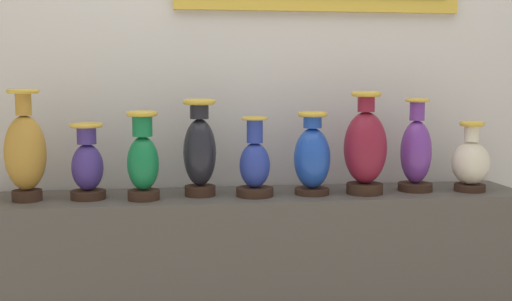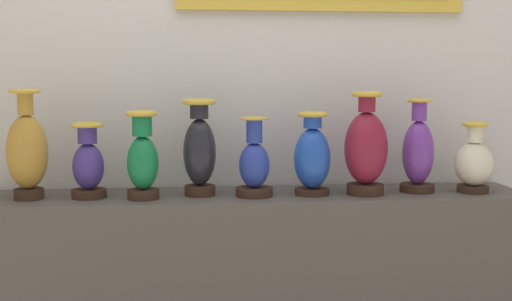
{
  "view_description": "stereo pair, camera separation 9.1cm",
  "coord_description": "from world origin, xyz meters",
  "px_view_note": "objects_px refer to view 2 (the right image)",
  "views": [
    {
      "loc": [
        -0.33,
        -2.48,
        1.28
      ],
      "look_at": [
        0.0,
        0.0,
        1.0
      ],
      "focal_mm": 43.13,
      "sensor_mm": 36.0,
      "label": 1
    },
    {
      "loc": [
        -0.24,
        -2.49,
        1.28
      ],
      "look_at": [
        0.0,
        0.0,
        1.0
      ],
      "focal_mm": 43.13,
      "sensor_mm": 36.0,
      "label": 2
    }
  ],
  "objects_px": {
    "vase_indigo": "(88,165)",
    "vase_emerald": "(143,159)",
    "vase_cobalt": "(254,165)",
    "vase_ivory": "(474,163)",
    "vase_sapphire": "(312,157)",
    "vase_violet": "(418,153)",
    "vase_ochre": "(27,151)",
    "vase_burgundy": "(366,149)",
    "vase_onyx": "(200,150)"
  },
  "relations": [
    {
      "from": "vase_sapphire",
      "to": "vase_ivory",
      "type": "xyz_separation_m",
      "value": [
        0.68,
        -0.01,
        -0.03
      ]
    },
    {
      "from": "vase_cobalt",
      "to": "vase_indigo",
      "type": "bearing_deg",
      "value": 177.51
    },
    {
      "from": "vase_onyx",
      "to": "vase_ivory",
      "type": "distance_m",
      "value": 1.14
    },
    {
      "from": "vase_violet",
      "to": "vase_ivory",
      "type": "distance_m",
      "value": 0.23
    },
    {
      "from": "vase_cobalt",
      "to": "vase_ivory",
      "type": "xyz_separation_m",
      "value": [
        0.92,
        -0.0,
        -0.0
      ]
    },
    {
      "from": "vase_burgundy",
      "to": "vase_onyx",
      "type": "bearing_deg",
      "value": 176.21
    },
    {
      "from": "vase_onyx",
      "to": "vase_sapphire",
      "type": "xyz_separation_m",
      "value": [
        0.46,
        -0.03,
        -0.03
      ]
    },
    {
      "from": "vase_emerald",
      "to": "vase_burgundy",
      "type": "relative_size",
      "value": 0.82
    },
    {
      "from": "vase_indigo",
      "to": "vase_emerald",
      "type": "bearing_deg",
      "value": -11.46
    },
    {
      "from": "vase_violet",
      "to": "vase_ivory",
      "type": "bearing_deg",
      "value": -9.52
    },
    {
      "from": "vase_sapphire",
      "to": "vase_onyx",
      "type": "bearing_deg",
      "value": 176.41
    },
    {
      "from": "vase_indigo",
      "to": "vase_burgundy",
      "type": "relative_size",
      "value": 0.71
    },
    {
      "from": "vase_onyx",
      "to": "vase_burgundy",
      "type": "height_order",
      "value": "vase_burgundy"
    },
    {
      "from": "vase_cobalt",
      "to": "vase_sapphire",
      "type": "height_order",
      "value": "vase_sapphire"
    },
    {
      "from": "vase_indigo",
      "to": "vase_burgundy",
      "type": "xyz_separation_m",
      "value": [
        1.12,
        -0.03,
        0.06
      ]
    },
    {
      "from": "vase_cobalt",
      "to": "vase_violet",
      "type": "relative_size",
      "value": 0.82
    },
    {
      "from": "vase_indigo",
      "to": "vase_cobalt",
      "type": "distance_m",
      "value": 0.66
    },
    {
      "from": "vase_ochre",
      "to": "vase_ivory",
      "type": "distance_m",
      "value": 1.81
    },
    {
      "from": "vase_ochre",
      "to": "vase_violet",
      "type": "height_order",
      "value": "vase_ochre"
    },
    {
      "from": "vase_cobalt",
      "to": "vase_burgundy",
      "type": "distance_m",
      "value": 0.46
    },
    {
      "from": "vase_ochre",
      "to": "vase_cobalt",
      "type": "distance_m",
      "value": 0.89
    },
    {
      "from": "vase_emerald",
      "to": "vase_ochre",
      "type": "bearing_deg",
      "value": 175.27
    },
    {
      "from": "vase_burgundy",
      "to": "vase_violet",
      "type": "bearing_deg",
      "value": 9.69
    },
    {
      "from": "vase_violet",
      "to": "vase_emerald",
      "type": "bearing_deg",
      "value": -177.42
    },
    {
      "from": "vase_burgundy",
      "to": "vase_sapphire",
      "type": "bearing_deg",
      "value": 175.81
    },
    {
      "from": "vase_indigo",
      "to": "vase_cobalt",
      "type": "relative_size",
      "value": 0.93
    },
    {
      "from": "vase_sapphire",
      "to": "vase_ochre",
      "type": "bearing_deg",
      "value": 179.49
    },
    {
      "from": "vase_emerald",
      "to": "vase_violet",
      "type": "relative_size",
      "value": 0.89
    },
    {
      "from": "vase_indigo",
      "to": "vase_emerald",
      "type": "distance_m",
      "value": 0.22
    },
    {
      "from": "vase_violet",
      "to": "vase_ochre",
      "type": "bearing_deg",
      "value": -179.5
    },
    {
      "from": "vase_indigo",
      "to": "vase_burgundy",
      "type": "height_order",
      "value": "vase_burgundy"
    },
    {
      "from": "vase_indigo",
      "to": "vase_burgundy",
      "type": "bearing_deg",
      "value": -1.7
    },
    {
      "from": "vase_indigo",
      "to": "vase_sapphire",
      "type": "bearing_deg",
      "value": -1.09
    },
    {
      "from": "vase_indigo",
      "to": "vase_emerald",
      "type": "height_order",
      "value": "vase_emerald"
    },
    {
      "from": "vase_indigo",
      "to": "vase_cobalt",
      "type": "xyz_separation_m",
      "value": [
        0.66,
        -0.03,
        -0.01
      ]
    },
    {
      "from": "vase_indigo",
      "to": "vase_cobalt",
      "type": "bearing_deg",
      "value": -2.49
    },
    {
      "from": "vase_sapphire",
      "to": "vase_violet",
      "type": "relative_size",
      "value": 0.87
    },
    {
      "from": "vase_ochre",
      "to": "vase_onyx",
      "type": "relative_size",
      "value": 1.1
    },
    {
      "from": "vase_indigo",
      "to": "vase_burgundy",
      "type": "distance_m",
      "value": 1.12
    },
    {
      "from": "vase_onyx",
      "to": "vase_indigo",
      "type": "bearing_deg",
      "value": -178.49
    },
    {
      "from": "vase_emerald",
      "to": "vase_sapphire",
      "type": "distance_m",
      "value": 0.68
    },
    {
      "from": "vase_burgundy",
      "to": "vase_ivory",
      "type": "bearing_deg",
      "value": 0.26
    },
    {
      "from": "vase_emerald",
      "to": "vase_cobalt",
      "type": "xyz_separation_m",
      "value": [
        0.44,
        0.02,
        -0.03
      ]
    },
    {
      "from": "vase_indigo",
      "to": "vase_ivory",
      "type": "distance_m",
      "value": 1.58
    },
    {
      "from": "vase_ochre",
      "to": "vase_cobalt",
      "type": "relative_size",
      "value": 1.35
    },
    {
      "from": "vase_ochre",
      "to": "vase_cobalt",
      "type": "xyz_separation_m",
      "value": [
        0.89,
        -0.02,
        -0.07
      ]
    },
    {
      "from": "vase_onyx",
      "to": "vase_ivory",
      "type": "xyz_separation_m",
      "value": [
        1.14,
        -0.04,
        -0.06
      ]
    },
    {
      "from": "vase_onyx",
      "to": "vase_burgundy",
      "type": "relative_size",
      "value": 0.93
    },
    {
      "from": "vase_indigo",
      "to": "vase_violet",
      "type": "height_order",
      "value": "vase_violet"
    },
    {
      "from": "vase_violet",
      "to": "vase_burgundy",
      "type": "bearing_deg",
      "value": -170.31
    }
  ]
}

